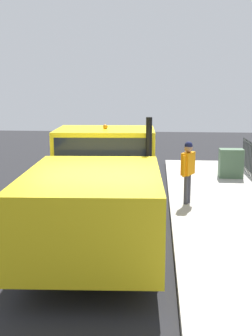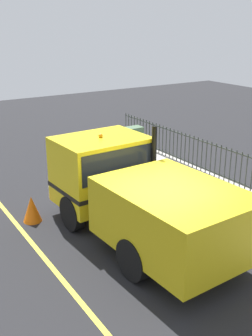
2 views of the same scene
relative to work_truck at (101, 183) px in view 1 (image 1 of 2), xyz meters
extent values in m
plane|color=#232326|center=(0.13, -1.16, -1.30)|extent=(45.26, 45.26, 0.00)
cube|color=yellow|center=(-0.07, 1.48, 0.11)|extent=(2.51, 1.93, 1.86)
cube|color=black|center=(-0.07, 1.48, 0.51)|extent=(2.32, 1.95, 0.82)
cube|color=gold|center=(0.07, -1.57, -0.12)|extent=(2.59, 3.51, 1.40)
cube|color=silver|center=(-0.12, 2.47, -0.67)|extent=(2.32, 0.31, 0.36)
cube|color=black|center=(-0.07, 1.48, -0.30)|extent=(2.54, 1.95, 0.12)
cylinder|color=black|center=(-1.15, 1.16, -0.82)|extent=(0.35, 0.97, 0.96)
cylinder|color=black|center=(1.04, 1.26, -0.82)|extent=(0.35, 0.97, 0.96)
cylinder|color=black|center=(-1.02, -1.63, -0.82)|extent=(0.35, 0.97, 0.96)
cylinder|color=black|center=(1.17, -1.52, -0.82)|extent=(0.35, 0.97, 0.96)
sphere|color=orange|center=(-0.07, 1.48, 1.09)|extent=(0.12, 0.12, 0.12)
cylinder|color=black|center=(1.04, 0.53, 0.29)|extent=(0.14, 0.14, 2.23)
cube|color=orange|center=(2.08, 2.46, 0.00)|extent=(0.42, 0.54, 0.61)
sphere|color=#997051|center=(2.08, 2.46, 0.42)|extent=(0.23, 0.23, 0.23)
sphere|color=#14193F|center=(2.08, 2.46, 0.50)|extent=(0.22, 0.22, 0.22)
cylinder|color=#3F3F47|center=(2.12, 2.54, -0.72)|extent=(0.12, 0.12, 0.82)
cylinder|color=#3F3F47|center=(2.04, 2.38, -0.72)|extent=(0.12, 0.12, 0.82)
cylinder|color=orange|center=(2.21, 2.71, -0.03)|extent=(0.09, 0.09, 0.58)
cylinder|color=orange|center=(1.95, 2.22, -0.03)|extent=(0.09, 0.09, 0.58)
cylinder|color=#2D332D|center=(4.60, 5.95, -0.52)|extent=(0.04, 0.04, 1.22)
cylinder|color=#2D332D|center=(4.60, 6.19, -0.52)|extent=(0.04, 0.04, 1.22)
cylinder|color=#2D332D|center=(4.60, 6.42, -0.52)|extent=(0.04, 0.04, 1.22)
cylinder|color=#2D332D|center=(4.60, 6.65, -0.52)|extent=(0.04, 0.04, 1.22)
cylinder|color=#2D332D|center=(4.60, 6.89, -0.52)|extent=(0.04, 0.04, 1.22)
cylinder|color=#2D332D|center=(4.60, 7.12, -0.52)|extent=(0.04, 0.04, 1.22)
cylinder|color=#2D332D|center=(4.60, 7.35, -0.52)|extent=(0.04, 0.04, 1.22)
cylinder|color=#2D332D|center=(4.60, 7.59, -0.52)|extent=(0.04, 0.04, 1.22)
cube|color=#4C6B4C|center=(3.84, 5.86, -0.62)|extent=(0.83, 0.50, 1.02)
cone|color=orange|center=(-1.92, 2.20, -0.93)|extent=(0.52, 0.52, 0.75)
camera|label=1|loc=(1.23, -8.80, 2.14)|focal=44.40mm
camera|label=2|loc=(-5.30, -8.07, 4.02)|focal=44.18mm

